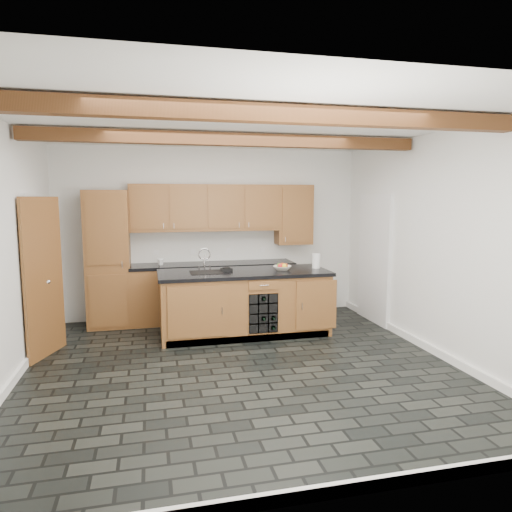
# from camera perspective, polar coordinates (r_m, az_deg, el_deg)

# --- Properties ---
(ground) EXTENTS (5.00, 5.00, 0.00)m
(ground) POSITION_cam_1_polar(r_m,az_deg,el_deg) (5.57, -1.83, -13.61)
(ground) COLOR black
(ground) RESTS_ON ground
(room_shell) EXTENTS (5.01, 5.00, 5.00)m
(room_shell) POSITION_cam_1_polar(r_m,az_deg,el_deg) (5.72, -3.77, 2.67)
(room_shell) COLOR white
(room_shell) RESTS_ON ground
(back_cabinetry) EXTENTS (3.65, 0.62, 2.20)m
(back_cabinetry) POSITION_cam_1_polar(r_m,az_deg,el_deg) (7.43, -8.09, -0.56)
(back_cabinetry) COLOR #915C2E
(back_cabinetry) RESTS_ON ground
(island) EXTENTS (2.48, 0.96, 0.93)m
(island) POSITION_cam_1_polar(r_m,az_deg,el_deg) (6.69, -1.43, -5.84)
(island) COLOR #915C2E
(island) RESTS_ON ground
(faucet) EXTENTS (0.45, 0.40, 0.34)m
(faucet) POSITION_cam_1_polar(r_m,az_deg,el_deg) (6.56, -6.30, -1.71)
(faucet) COLOR black
(faucet) RESTS_ON island
(kitchen_scale) EXTENTS (0.18, 0.12, 0.05)m
(kitchen_scale) POSITION_cam_1_polar(r_m,az_deg,el_deg) (6.62, -3.73, -1.68)
(kitchen_scale) COLOR black
(kitchen_scale) RESTS_ON island
(fruit_bowl) EXTENTS (0.34, 0.34, 0.07)m
(fruit_bowl) POSITION_cam_1_polar(r_m,az_deg,el_deg) (6.70, 3.30, -1.51)
(fruit_bowl) COLOR beige
(fruit_bowl) RESTS_ON island
(fruit_cluster) EXTENTS (0.16, 0.17, 0.07)m
(fruit_cluster) POSITION_cam_1_polar(r_m,az_deg,el_deg) (6.69, 3.30, -1.21)
(fruit_cluster) COLOR #A93716
(fruit_cluster) RESTS_ON fruit_bowl
(paper_towel) EXTENTS (0.12, 0.12, 0.22)m
(paper_towel) POSITION_cam_1_polar(r_m,az_deg,el_deg) (6.94, 7.53, -0.61)
(paper_towel) COLOR white
(paper_towel) RESTS_ON island
(mug) EXTENTS (0.14, 0.14, 0.10)m
(mug) POSITION_cam_1_polar(r_m,az_deg,el_deg) (7.36, -11.82, -0.73)
(mug) COLOR white
(mug) RESTS_ON back_cabinetry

